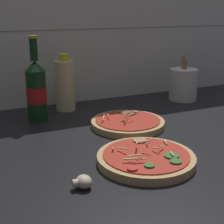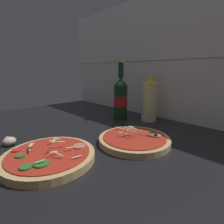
% 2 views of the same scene
% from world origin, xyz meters
% --- Properties ---
extents(counter_slab, '(1.60, 0.90, 0.03)m').
position_xyz_m(counter_slab, '(0.00, 0.00, 0.01)').
color(counter_slab, black).
rests_on(counter_slab, ground).
extents(tile_backsplash, '(1.60, 0.01, 0.60)m').
position_xyz_m(tile_backsplash, '(0.00, 0.45, 0.30)').
color(tile_backsplash, silver).
rests_on(tile_backsplash, ground).
extents(pizza_near, '(0.23, 0.23, 0.05)m').
position_xyz_m(pizza_near, '(-0.07, -0.14, 0.04)').
color(pizza_near, tan).
rests_on(pizza_near, counter_slab).
extents(pizza_far, '(0.23, 0.23, 0.05)m').
position_xyz_m(pizza_far, '(0.01, 0.11, 0.04)').
color(pizza_far, tan).
rests_on(pizza_far, counter_slab).
extents(beer_bottle, '(0.06, 0.06, 0.27)m').
position_xyz_m(beer_bottle, '(-0.23, 0.29, 0.13)').
color(beer_bottle, '#143819').
rests_on(beer_bottle, counter_slab).
extents(oil_bottle, '(0.07, 0.07, 0.20)m').
position_xyz_m(oil_bottle, '(-0.11, 0.36, 0.12)').
color(oil_bottle, beige).
rests_on(oil_bottle, counter_slab).
extents(mushroom_left, '(0.04, 0.04, 0.03)m').
position_xyz_m(mushroom_left, '(-0.25, -0.19, 0.04)').
color(mushroom_left, beige).
rests_on(mushroom_left, counter_slab).
extents(utensil_crock, '(0.11, 0.11, 0.17)m').
position_xyz_m(utensil_crock, '(0.35, 0.30, 0.09)').
color(utensil_crock, silver).
rests_on(utensil_crock, counter_slab).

